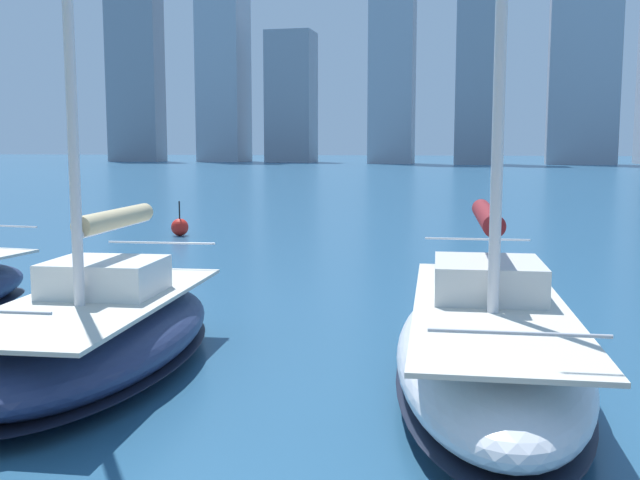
# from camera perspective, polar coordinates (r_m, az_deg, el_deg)

# --- Properties ---
(city_skyline) EXTENTS (174.80, 24.11, 54.35)m
(city_skyline) POSITION_cam_1_polar(r_m,az_deg,el_deg) (165.23, 11.47, 13.59)
(city_skyline) COLOR #9499A3
(city_skyline) RESTS_ON ground
(sailboat_maroon) EXTENTS (3.29, 8.34, 11.57)m
(sailboat_maroon) POSITION_cam_1_polar(r_m,az_deg,el_deg) (11.33, 12.71, -7.52)
(sailboat_maroon) COLOR white
(sailboat_maroon) RESTS_ON ground
(sailboat_tan) EXTENTS (3.52, 7.07, 12.37)m
(sailboat_tan) POSITION_cam_1_polar(r_m,az_deg,el_deg) (12.39, -16.66, -6.54)
(sailboat_tan) COLOR navy
(sailboat_tan) RESTS_ON ground
(channel_buoy) EXTENTS (0.70, 0.70, 1.40)m
(channel_buoy) POSITION_cam_1_polar(r_m,az_deg,el_deg) (30.68, -10.63, 0.98)
(channel_buoy) COLOR red
(channel_buoy) RESTS_ON ground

